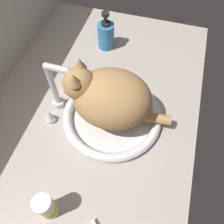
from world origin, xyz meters
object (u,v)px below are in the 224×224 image
(sink_basin, at_px, (112,116))
(soap_pump_bottle, at_px, (106,35))
(faucet, at_px, (56,92))
(pill_bottle, at_px, (47,207))
(cat, at_px, (107,97))

(sink_basin, relative_size, soap_pump_bottle, 2.09)
(faucet, relative_size, pill_bottle, 1.90)
(cat, xyz_separation_m, pill_bottle, (-0.33, 0.06, -0.07))
(faucet, height_order, cat, cat)
(sink_basin, bearing_deg, cat, 94.89)
(faucet, relative_size, cat, 0.61)
(faucet, height_order, pill_bottle, faucet)
(sink_basin, distance_m, cat, 0.11)
(faucet, bearing_deg, cat, -90.41)
(soap_pump_bottle, distance_m, pill_bottle, 0.67)
(cat, bearing_deg, pill_bottle, 169.36)
(cat, bearing_deg, soap_pump_bottle, 17.82)
(faucet, bearing_deg, sink_basin, -90.00)
(faucet, height_order, soap_pump_bottle, faucet)
(sink_basin, xyz_separation_m, faucet, (-0.00, 0.19, 0.06))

